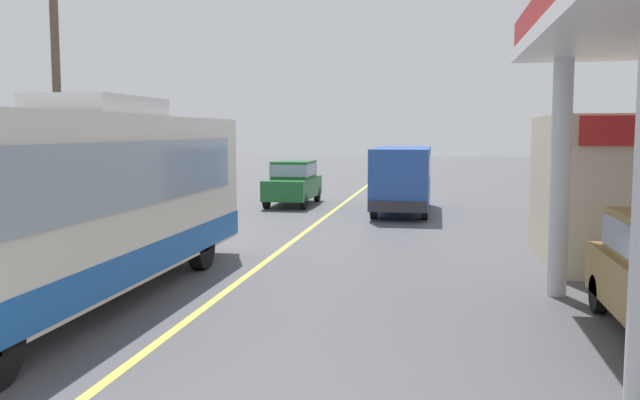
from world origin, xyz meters
TOP-DOWN VIEW (x-y plane):
  - ground at (0.00, 20.00)m, footprint 120.00×120.00m
  - lane_divider_stripe at (0.00, 15.00)m, footprint 0.16×50.00m
  - coach_bus_main at (-2.29, 6.83)m, footprint 2.60×11.04m
  - minibus_opposing_lane at (2.62, 21.54)m, footprint 2.04×6.13m
  - car_trailing_behind_bus at (-1.99, 23.48)m, footprint 1.70×4.20m
  - utility_pole_roadside at (-6.98, 14.21)m, footprint 1.80×0.24m

SIDE VIEW (x-z plane):
  - ground at x=0.00m, z-range 0.00..0.00m
  - lane_divider_stripe at x=0.00m, z-range 0.00..0.01m
  - car_trailing_behind_bus at x=-1.99m, z-range 0.10..1.92m
  - minibus_opposing_lane at x=2.62m, z-range 0.25..2.69m
  - coach_bus_main at x=-2.29m, z-range -0.12..3.56m
  - utility_pole_roadside at x=-6.98m, z-range 0.19..9.13m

